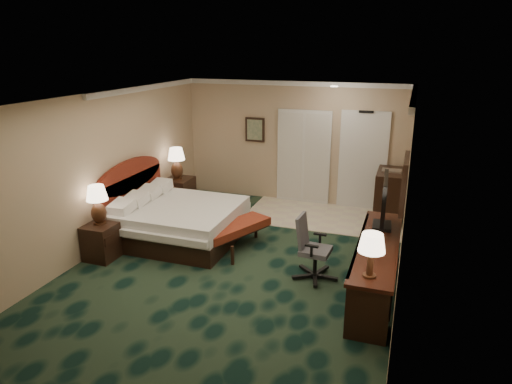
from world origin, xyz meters
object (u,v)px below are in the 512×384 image
(nightstand_far, at_px, (179,193))
(nightstand_near, at_px, (102,241))
(minibar, at_px, (389,196))
(bed, at_px, (181,222))
(lamp_far, at_px, (177,164))
(tv, at_px, (384,203))
(desk, at_px, (376,268))
(lamp_near, at_px, (98,205))
(bed_bench, at_px, (235,236))
(desk_chair, at_px, (316,248))

(nightstand_far, bearing_deg, nightstand_near, -90.55)
(minibar, bearing_deg, bed, -147.26)
(bed, relative_size, minibar, 2.00)
(nightstand_far, bearing_deg, lamp_far, -89.46)
(bed, relative_size, tv, 2.01)
(bed, xyz_separation_m, desk, (3.57, -0.78, 0.05))
(bed, height_order, nightstand_far, nightstand_far)
(lamp_near, bearing_deg, bed_bench, 27.15)
(nightstand_near, bearing_deg, lamp_far, 89.42)
(desk_chair, bearing_deg, desk, -3.31)
(nightstand_near, height_order, minibar, minibar)
(bed, xyz_separation_m, desk_chair, (2.66, -0.67, 0.17))
(desk_chair, bearing_deg, nightstand_far, 151.81)
(desk_chair, bearing_deg, tv, 34.01)
(nightstand_far, xyz_separation_m, tv, (4.41, -1.64, 0.82))
(nightstand_near, height_order, lamp_near, lamp_near)
(bed, distance_m, lamp_far, 1.82)
(lamp_near, distance_m, desk, 4.52)
(minibar, bearing_deg, bed_bench, -135.97)
(minibar, bearing_deg, desk, -89.69)
(lamp_near, relative_size, desk_chair, 0.66)
(desk_chair, bearing_deg, bed, 169.66)
(lamp_near, bearing_deg, nightstand_near, -41.54)
(tv, bearing_deg, lamp_near, -170.30)
(lamp_near, distance_m, lamp_far, 2.57)
(lamp_near, bearing_deg, tv, 12.34)
(minibar, bearing_deg, lamp_near, -142.68)
(nightstand_far, bearing_deg, minibar, 9.99)
(lamp_far, xyz_separation_m, desk_chair, (3.50, -2.13, -0.52))
(desk, distance_m, minibar, 3.07)
(tv, distance_m, minibar, 2.50)
(tv, bearing_deg, bed, 175.22)
(desk, bearing_deg, lamp_near, -175.74)
(nightstand_near, xyz_separation_m, minibar, (4.42, 3.43, 0.21))
(bed, height_order, tv, tv)
(bed_bench, distance_m, tv, 2.63)
(lamp_far, height_order, desk, lamp_far)
(lamp_far, relative_size, tv, 0.68)
(tv, bearing_deg, nightstand_near, -169.81)
(lamp_near, distance_m, desk_chair, 3.61)
(bed, xyz_separation_m, nightstand_far, (-0.84, 1.51, 0.01))
(nightstand_near, distance_m, nightstand_far, 2.65)
(bed_bench, bearing_deg, nightstand_far, 165.20)
(nightstand_near, distance_m, desk, 4.45)
(nightstand_far, relative_size, tv, 0.66)
(bed, relative_size, lamp_far, 2.97)
(bed, height_order, lamp_far, lamp_far)
(nightstand_far, height_order, tv, tv)
(lamp_far, bearing_deg, nightstand_near, -90.58)
(nightstand_near, distance_m, desk_chair, 3.56)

